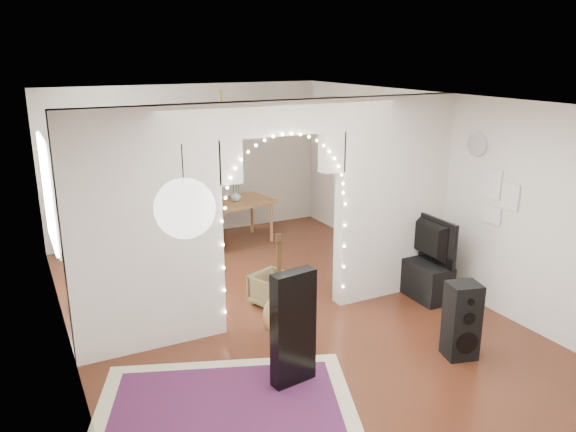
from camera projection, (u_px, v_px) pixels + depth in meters
name	position (u px, v px, depth m)	size (l,w,h in m)	color
floor	(283.00, 315.00, 7.15)	(7.50, 7.50, 0.00)	black
ceiling	(282.00, 100.00, 6.39)	(5.00, 7.50, 0.02)	white
wall_back	(189.00, 162.00, 9.98)	(5.00, 0.02, 2.70)	silver
wall_front	(545.00, 359.00, 3.57)	(5.00, 0.02, 2.70)	silver
wall_left	(62.00, 245.00, 5.68)	(0.02, 7.50, 2.70)	silver
wall_right	(442.00, 191.00, 7.86)	(0.02, 7.50, 2.70)	silver
divider_wall	(282.00, 208.00, 6.75)	(5.00, 0.20, 2.70)	silver
fairy_lights	(287.00, 200.00, 6.61)	(1.64, 0.04, 1.60)	#FFEABF
window	(48.00, 192.00, 7.19)	(0.04, 1.20, 1.40)	white
wall_clock	(478.00, 144.00, 7.13)	(0.31, 0.31, 0.03)	white
picture_frames	(497.00, 197.00, 6.96)	(0.02, 0.50, 0.70)	white
paper_lantern	(185.00, 208.00, 3.64)	(0.40, 0.40, 0.40)	white
ceiling_fan	(221.00, 111.00, 8.19)	(1.10, 1.10, 0.30)	gold
area_rug	(226.00, 412.00, 5.22)	(2.43, 1.82, 0.02)	maroon
guitar_case	(293.00, 329.00, 5.53)	(0.46, 0.15, 1.20)	black
acoustic_guitar	(279.00, 297.00, 6.58)	(0.43, 0.18, 1.06)	tan
tabby_cat	(281.00, 316.00, 6.82)	(0.32, 0.51, 0.34)	brown
floor_speaker	(462.00, 321.00, 6.07)	(0.40, 0.37, 0.86)	black
media_console	(419.00, 277.00, 7.73)	(0.40, 1.00, 0.50)	black
tv	(422.00, 238.00, 7.57)	(1.07, 0.14, 0.62)	black
bookcase	(164.00, 211.00, 8.78)	(1.63, 0.41, 1.67)	tan
dining_table	(236.00, 205.00, 9.70)	(1.31, 0.97, 0.76)	brown
flower_vase	(236.00, 195.00, 9.66)	(0.18, 0.18, 0.19)	white
dining_chair_left	(164.00, 242.00, 9.15)	(0.53, 0.55, 0.50)	brown
dining_chair_right	(272.00, 289.00, 7.40)	(0.47, 0.48, 0.44)	brown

